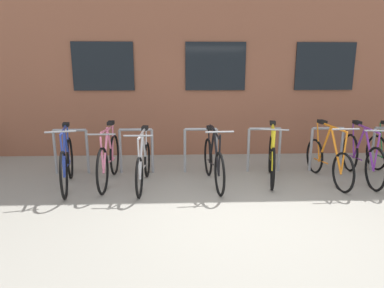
{
  "coord_description": "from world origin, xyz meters",
  "views": [
    {
      "loc": [
        -0.79,
        -4.12,
        1.92
      ],
      "look_at": [
        -0.57,
        1.6,
        0.61
      ],
      "focal_mm": 30.98,
      "sensor_mm": 36.0,
      "label": 1
    }
  ],
  "objects_px": {
    "bicycle_pink": "(109,160)",
    "bicycle_orange": "(328,160)",
    "bicycle_purple": "(362,157)",
    "bicycle_blue": "(67,163)",
    "bicycle_yellow": "(272,158)",
    "bicycle_black": "(213,162)",
    "bicycle_silver": "(144,164)"
  },
  "relations": [
    {
      "from": "bicycle_pink",
      "to": "bicycle_orange",
      "type": "height_order",
      "value": "bicycle_orange"
    },
    {
      "from": "bicycle_purple",
      "to": "bicycle_pink",
      "type": "distance_m",
      "value": 4.42
    },
    {
      "from": "bicycle_purple",
      "to": "bicycle_pink",
      "type": "height_order",
      "value": "bicycle_pink"
    },
    {
      "from": "bicycle_yellow",
      "to": "bicycle_orange",
      "type": "height_order",
      "value": "bicycle_orange"
    },
    {
      "from": "bicycle_silver",
      "to": "bicycle_purple",
      "type": "bearing_deg",
      "value": 2.56
    },
    {
      "from": "bicycle_blue",
      "to": "bicycle_black",
      "type": "relative_size",
      "value": 1.01
    },
    {
      "from": "bicycle_blue",
      "to": "bicycle_orange",
      "type": "relative_size",
      "value": 1.03
    },
    {
      "from": "bicycle_silver",
      "to": "bicycle_orange",
      "type": "xyz_separation_m",
      "value": [
        3.17,
        0.09,
        0.01
      ]
    },
    {
      "from": "bicycle_black",
      "to": "bicycle_pink",
      "type": "distance_m",
      "value": 1.78
    },
    {
      "from": "bicycle_black",
      "to": "bicycle_purple",
      "type": "bearing_deg",
      "value": 2.97
    },
    {
      "from": "bicycle_black",
      "to": "bicycle_pink",
      "type": "height_order",
      "value": "bicycle_pink"
    },
    {
      "from": "bicycle_blue",
      "to": "bicycle_yellow",
      "type": "xyz_separation_m",
      "value": [
        3.48,
        0.23,
        -0.02
      ]
    },
    {
      "from": "bicycle_yellow",
      "to": "bicycle_orange",
      "type": "xyz_separation_m",
      "value": [
        0.95,
        -0.12,
        -0.01
      ]
    },
    {
      "from": "bicycle_blue",
      "to": "bicycle_black",
      "type": "height_order",
      "value": "bicycle_blue"
    },
    {
      "from": "bicycle_black",
      "to": "bicycle_blue",
      "type": "bearing_deg",
      "value": -178.79
    },
    {
      "from": "bicycle_silver",
      "to": "bicycle_black",
      "type": "xyz_separation_m",
      "value": [
        1.17,
        0.03,
        0.02
      ]
    },
    {
      "from": "bicycle_blue",
      "to": "bicycle_pink",
      "type": "relative_size",
      "value": 0.98
    },
    {
      "from": "bicycle_black",
      "to": "bicycle_orange",
      "type": "xyz_separation_m",
      "value": [
        2.0,
        0.06,
        -0.01
      ]
    },
    {
      "from": "bicycle_blue",
      "to": "bicycle_purple",
      "type": "height_order",
      "value": "bicycle_blue"
    },
    {
      "from": "bicycle_purple",
      "to": "bicycle_orange",
      "type": "relative_size",
      "value": 1.07
    },
    {
      "from": "bicycle_purple",
      "to": "bicycle_pink",
      "type": "relative_size",
      "value": 1.02
    },
    {
      "from": "bicycle_pink",
      "to": "bicycle_orange",
      "type": "xyz_separation_m",
      "value": [
        3.78,
        -0.07,
        -0.03
      ]
    },
    {
      "from": "bicycle_silver",
      "to": "bicycle_purple",
      "type": "relative_size",
      "value": 0.93
    },
    {
      "from": "bicycle_black",
      "to": "bicycle_orange",
      "type": "distance_m",
      "value": 2.0
    },
    {
      "from": "bicycle_blue",
      "to": "bicycle_orange",
      "type": "height_order",
      "value": "same"
    },
    {
      "from": "bicycle_blue",
      "to": "bicycle_purple",
      "type": "distance_m",
      "value": 5.07
    },
    {
      "from": "bicycle_silver",
      "to": "bicycle_black",
      "type": "distance_m",
      "value": 1.18
    },
    {
      "from": "bicycle_blue",
      "to": "bicycle_silver",
      "type": "relative_size",
      "value": 1.03
    },
    {
      "from": "bicycle_orange",
      "to": "bicycle_black",
      "type": "bearing_deg",
      "value": -178.28
    },
    {
      "from": "bicycle_blue",
      "to": "bicycle_yellow",
      "type": "distance_m",
      "value": 3.49
    },
    {
      "from": "bicycle_blue",
      "to": "bicycle_purple",
      "type": "xyz_separation_m",
      "value": [
        5.07,
        0.19,
        -0.01
      ]
    },
    {
      "from": "bicycle_black",
      "to": "bicycle_orange",
      "type": "relative_size",
      "value": 1.02
    }
  ]
}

